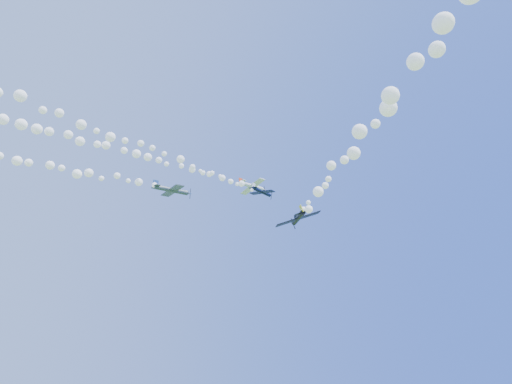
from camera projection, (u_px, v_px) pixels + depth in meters
plane_white at (252, 186)px, 104.34m from camera, size 7.96×8.21×2.51m
smoke_trail_white at (52, 132)px, 79.17m from camera, size 86.80×4.52×3.28m
plane_navy at (262, 192)px, 89.67m from camera, size 6.22×6.55×2.15m
smoke_trail_navy at (42, 108)px, 59.64m from camera, size 85.02×15.01×2.51m
plane_grey at (172, 190)px, 75.14m from camera, size 7.28×7.67×2.13m
plane_black at (298, 218)px, 57.13m from camera, size 5.81×5.77×2.34m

